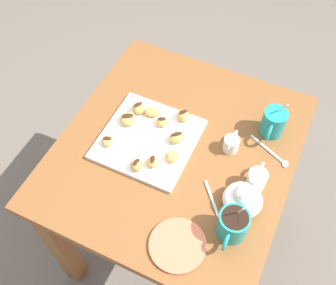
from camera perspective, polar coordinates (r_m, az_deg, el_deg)
ground_plane at (r=1.98m, az=0.87°, el=-12.92°), size 8.00×8.00×0.00m
dining_table at (r=1.45m, az=1.16°, el=-4.23°), size 0.85×0.77×0.74m
pastry_plate_square at (r=1.33m, az=-2.85°, el=0.49°), size 0.31×0.31×0.02m
coffee_mug_teal_left at (r=1.36m, az=15.06°, el=2.85°), size 0.12×0.08×0.15m
coffee_mug_teal_right at (r=1.15m, az=9.38°, el=-11.68°), size 0.13×0.09×0.15m
cream_pitcher_white at (r=1.24m, az=12.80°, el=-5.18°), size 0.10×0.06×0.07m
ice_cream_bowl at (r=1.20m, az=10.82°, el=-8.06°), size 0.12×0.12×0.09m
chocolate_sauce_pitcher at (r=1.31m, az=9.19°, el=-0.14°), size 0.09×0.05×0.06m
saucer_coral_left at (r=1.16m, az=1.42°, el=-14.68°), size 0.17×0.17×0.01m
loose_spoon_near_saucer at (r=1.21m, az=6.95°, el=-9.62°), size 0.13×0.11×0.01m
loose_spoon_by_plate at (r=1.35m, az=15.13°, el=-1.70°), size 0.08×0.15×0.01m
beignet_0 at (r=1.25m, az=-2.22°, el=-2.83°), size 0.04×0.04×0.03m
chocolate_drizzle_0 at (r=1.24m, az=-2.25°, el=-2.42°), size 0.03×0.02×0.00m
beignet_1 at (r=1.26m, az=0.68°, el=-2.01°), size 0.05×0.05×0.03m
beignet_2 at (r=1.36m, az=2.23°, el=3.94°), size 0.06×0.06×0.04m
chocolate_drizzle_2 at (r=1.34m, az=2.26°, el=4.48°), size 0.03×0.03×0.00m
beignet_3 at (r=1.31m, az=-8.72°, el=0.22°), size 0.05×0.05×0.03m
chocolate_drizzle_3 at (r=1.30m, az=-8.80°, el=0.62°), size 0.02×0.03×0.00m
beignet_4 at (r=1.38m, az=-4.30°, el=4.99°), size 0.06×0.06×0.04m
chocolate_drizzle_4 at (r=1.37m, az=-4.35°, el=5.54°), size 0.03×0.03×0.00m
beignet_5 at (r=1.35m, az=-0.87°, el=3.03°), size 0.05×0.05×0.03m
chocolate_drizzle_5 at (r=1.33m, az=-0.88°, el=3.46°), size 0.02×0.03×0.00m
beignet_6 at (r=1.30m, az=1.28°, el=0.73°), size 0.07×0.07×0.04m
chocolate_drizzle_6 at (r=1.29m, az=1.29°, el=1.24°), size 0.04×0.04×0.00m
beignet_7 at (r=1.37m, az=-2.26°, el=4.49°), size 0.06×0.07×0.03m
beignet_8 at (r=1.36m, az=-5.80°, el=3.41°), size 0.07×0.07×0.03m
chocolate_drizzle_8 at (r=1.34m, az=-5.87°, el=3.89°), size 0.04×0.04×0.00m
beignet_9 at (r=1.25m, az=-4.57°, el=-3.30°), size 0.06×0.06×0.03m
chocolate_drizzle_9 at (r=1.23m, az=-4.62°, el=-2.84°), size 0.03×0.02×0.00m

